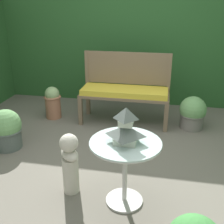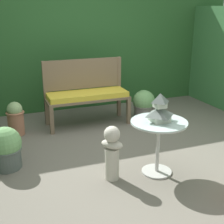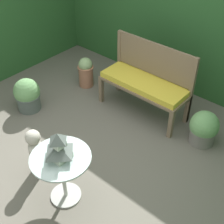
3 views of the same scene
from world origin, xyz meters
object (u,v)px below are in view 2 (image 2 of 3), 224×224
at_px(potted_plant_hedge_corner, 15,118).
at_px(potted_plant_table_far, 144,104).
at_px(patio_table, 159,133).
at_px(pagoda_birdhouse, 160,110).
at_px(garden_bench, 88,97).
at_px(garden_bust, 112,151).
at_px(potted_plant_path_edge, 5,148).

height_order(potted_plant_hedge_corner, potted_plant_table_far, potted_plant_hedge_corner).
height_order(patio_table, pagoda_birdhouse, pagoda_birdhouse).
height_order(garden_bench, pagoda_birdhouse, pagoda_birdhouse).
bearing_deg(potted_plant_hedge_corner, potted_plant_table_far, 0.74).
xyz_separation_m(garden_bust, potted_plant_hedge_corner, (-0.90, 1.76, -0.08)).
relative_size(pagoda_birdhouse, potted_plant_table_far, 0.67).
xyz_separation_m(garden_bench, pagoda_birdhouse, (0.29, -1.85, 0.31)).
distance_m(garden_bust, potted_plant_path_edge, 1.31).
height_order(garden_bust, potted_plant_hedge_corner, garden_bust).
xyz_separation_m(garden_bench, potted_plant_hedge_corner, (-1.16, -0.04, -0.20)).
height_order(garden_bench, potted_plant_path_edge, garden_bench).
height_order(pagoda_birdhouse, garden_bust, pagoda_birdhouse).
xyz_separation_m(patio_table, potted_plant_path_edge, (-1.65, 0.75, -0.25)).
bearing_deg(patio_table, pagoda_birdhouse, 180.00).
relative_size(garden_bench, potted_plant_table_far, 2.74).
relative_size(potted_plant_path_edge, potted_plant_table_far, 1.07).
relative_size(garden_bust, potted_plant_path_edge, 1.22).
distance_m(garden_bust, potted_plant_table_far, 2.20).
relative_size(potted_plant_hedge_corner, potted_plant_path_edge, 1.00).
distance_m(patio_table, potted_plant_table_far, 2.00).
bearing_deg(pagoda_birdhouse, patio_table, 0.00).
bearing_deg(pagoda_birdhouse, potted_plant_hedge_corner, 128.71).
distance_m(pagoda_birdhouse, garden_bust, 0.70).
distance_m(garden_bench, potted_plant_path_edge, 1.76).
height_order(pagoda_birdhouse, potted_plant_table_far, pagoda_birdhouse).
bearing_deg(pagoda_birdhouse, potted_plant_path_edge, 155.54).
relative_size(patio_table, potted_plant_path_edge, 1.24).
bearing_deg(garden_bench, patio_table, -81.10).
distance_m(patio_table, garden_bust, 0.57).
distance_m(pagoda_birdhouse, potted_plant_path_edge, 1.89).
height_order(garden_bench, garden_bust, garden_bust).
xyz_separation_m(patio_table, pagoda_birdhouse, (-0.00, 0.00, 0.28)).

